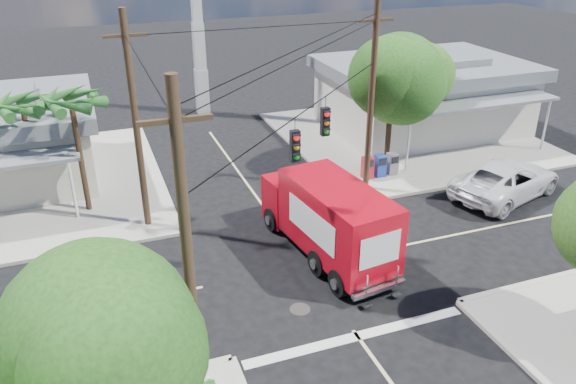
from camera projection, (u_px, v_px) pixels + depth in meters
ground at (306, 266)px, 21.29m from camera, size 120.00×120.00×0.00m
sidewalk_ne at (406, 137)px, 33.85m from camera, size 14.12×14.12×0.14m
sidewalk_nw at (13, 191)px, 27.04m from camera, size 14.12×14.12×0.14m
road_markings at (322, 287)px, 20.04m from camera, size 32.00×32.00×0.01m
building_ne at (423, 93)px, 34.30m from camera, size 11.80×10.20×4.50m
radio_tower at (198, 28)px, 35.89m from camera, size 0.80×0.80×17.00m
tree_sw_front at (121, 348)px, 10.85m from camera, size 3.88×3.78×6.03m
tree_ne_front at (393, 82)px, 27.18m from camera, size 4.21×4.14×6.66m
tree_ne_back at (414, 79)px, 30.10m from camera, size 3.77×3.66×5.82m
palm_nw_front at (71, 103)px, 23.09m from camera, size 3.01×3.08×5.59m
palm_nw_back at (22, 107)px, 23.89m from camera, size 3.01×3.08×5.19m
utility_poles at (250, 141)px, 20.12m from camera, size 12.00×10.68×9.00m
vending_boxes at (380, 166)px, 28.26m from camera, size 1.90×0.50×1.10m
delivery_truck at (328, 218)px, 21.33m from camera, size 3.15×7.47×3.14m
parked_car at (507, 180)px, 26.35m from camera, size 6.61×4.54×1.68m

